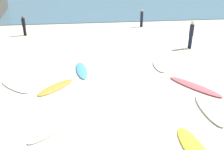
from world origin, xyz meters
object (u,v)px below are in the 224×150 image
at_px(surfboard_5, 209,109).
at_px(beachgoer_far, 24,25).
at_px(surfboard_0, 15,86).
at_px(surfboard_2, 159,66).
at_px(surfboard_1, 194,86).
at_px(surfboard_4, 60,124).
at_px(surfboard_6, 56,87).
at_px(surfboard_3, 82,70).
at_px(beachgoer_mid, 142,17).
at_px(beachgoer_near, 191,33).
at_px(surfboard_7, 195,149).

distance_m(surfboard_5, beachgoer_far, 16.15).
xyz_separation_m(surfboard_0, surfboard_5, (7.15, -3.16, 0.01)).
relative_size(surfboard_2, beachgoer_far, 1.19).
bearing_deg(surfboard_2, beachgoer_far, -37.40).
relative_size(surfboard_1, surfboard_4, 1.07).
height_order(surfboard_0, surfboard_6, surfboard_0).
bearing_deg(surfboard_3, surfboard_6, -125.27).
height_order(surfboard_2, surfboard_6, surfboard_2).
relative_size(surfboard_0, beachgoer_far, 1.22).
height_order(surfboard_2, beachgoer_far, beachgoer_far).
xyz_separation_m(surfboard_3, surfboard_5, (4.24, -4.63, 0.00)).
relative_size(surfboard_4, surfboard_6, 1.23).
height_order(surfboard_6, beachgoer_far, beachgoer_far).
distance_m(surfboard_6, beachgoer_far, 11.36).
distance_m(surfboard_0, beachgoer_mid, 15.73).
relative_size(surfboard_5, beachgoer_mid, 1.26).
bearing_deg(surfboard_6, surfboard_2, 60.76).
bearing_deg(surfboard_6, beachgoer_mid, 101.76).
height_order(beachgoer_near, beachgoer_mid, beachgoer_near).
xyz_separation_m(surfboard_4, surfboard_7, (3.61, -1.80, 0.01)).
bearing_deg(surfboard_7, surfboard_2, -99.55).
bearing_deg(surfboard_3, beachgoer_far, 112.47).
height_order(surfboard_1, surfboard_2, surfboard_1).
bearing_deg(beachgoer_far, surfboard_0, 148.83).
xyz_separation_m(surfboard_2, beachgoer_near, (3.28, 3.05, 0.99)).
bearing_deg(beachgoer_far, surfboard_2, -175.87).
xyz_separation_m(surfboard_7, beachgoer_mid, (3.68, 17.61, 0.92)).
distance_m(surfboard_5, surfboard_7, 2.36).
relative_size(surfboard_5, surfboard_6, 1.11).
bearing_deg(beachgoer_near, beachgoer_mid, -172.11).
height_order(surfboard_0, surfboard_1, surfboard_1).
relative_size(surfboard_1, surfboard_6, 1.31).
distance_m(surfboard_0, surfboard_1, 7.70).
bearing_deg(surfboard_5, surfboard_3, -38.30).
relative_size(surfboard_5, beachgoer_far, 1.34).
height_order(beachgoer_near, beachgoer_far, beachgoer_near).
bearing_deg(surfboard_1, surfboard_0, -36.85).
xyz_separation_m(surfboard_0, beachgoer_mid, (9.33, 12.63, 0.92)).
bearing_deg(surfboard_2, surfboard_4, 52.52).
distance_m(surfboard_2, beachgoer_near, 4.59).
bearing_deg(beachgoer_far, beachgoer_near, -155.99).
xyz_separation_m(surfboard_0, surfboard_3, (2.91, 1.47, 0.01)).
relative_size(surfboard_3, surfboard_7, 1.23).
xyz_separation_m(surfboard_0, surfboard_4, (2.03, -3.19, -0.00)).
bearing_deg(surfboard_6, surfboard_1, 32.97).
xyz_separation_m(surfboard_3, surfboard_4, (-0.87, -4.66, -0.01)).
distance_m(surfboard_0, surfboard_3, 3.26).
bearing_deg(surfboard_7, beachgoer_near, -113.56).
bearing_deg(surfboard_0, surfboard_6, 127.08).
xyz_separation_m(surfboard_5, beachgoer_far, (-8.53, 13.69, 0.85)).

